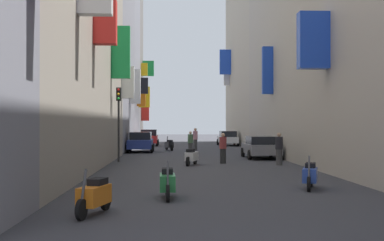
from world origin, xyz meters
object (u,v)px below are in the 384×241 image
Objects in this scene: pedestrian_crossing at (195,139)px; pedestrian_near_left at (279,149)px; parked_car_blue at (141,142)px; pedestrian_near_right at (190,143)px; scooter_black at (169,145)px; scooter_blue at (310,175)px; traffic_light_near_corner at (119,111)px; scooter_orange at (94,195)px; scooter_green at (167,182)px; parked_car_red at (149,137)px; scooter_white at (192,156)px; parked_car_grey at (261,147)px; pedestrian_mid_street at (223,148)px; parked_car_white at (228,138)px.

pedestrian_near_left is at bearing -76.28° from pedestrian_crossing.
pedestrian_near_right is (3.69, -2.45, 0.01)m from parked_car_blue.
scooter_blue is at bearing -79.03° from scooter_black.
traffic_light_near_corner reaches higher than scooter_black.
scooter_green is at bearing 57.24° from scooter_orange.
parked_car_red is 37.90m from scooter_orange.
scooter_black is (-1.20, 14.58, -0.00)m from scooter_white.
parked_car_blue is at bearing 95.13° from scooter_green.
parked_car_grey is 2.43× the size of pedestrian_crossing.
pedestrian_crossing is at bearing 85.51° from scooter_green.
scooter_black is at bearing 42.18° from parked_car_blue.
traffic_light_near_corner reaches higher than scooter_green.
pedestrian_mid_street reaches higher than pedestrian_near_right.
pedestrian_near_right reaches higher than scooter_orange.
pedestrian_near_left is (0.05, -23.59, 0.09)m from parked_car_white.
pedestrian_near_right reaches higher than scooter_white.
scooter_black is 0.94× the size of scooter_orange.
traffic_light_near_corner is (-2.85, 14.34, 2.40)m from scooter_green.
scooter_blue and scooter_green have the same top height.
scooter_blue and scooter_black have the same top height.
parked_car_white is 9.41m from pedestrian_crossing.
scooter_black is 1.06× the size of pedestrian_mid_street.
scooter_blue is 20.19m from pedestrian_near_right.
parked_car_grey reaches higher than scooter_blue.
scooter_blue and scooter_white have the same top height.
scooter_green is at bearing -94.49° from pedestrian_crossing.
pedestrian_near_right is (-4.18, 5.05, 0.06)m from parked_car_grey.
parked_car_white reaches higher than scooter_green.
parked_car_red is at bearing 179.41° from parked_car_white.
parked_car_white is 13.96m from pedestrian_near_right.
scooter_orange is at bearing -106.66° from pedestrian_mid_street.
parked_car_blue is at bearing 107.08° from scooter_blue.
parked_car_red is at bearing 108.09° from pedestrian_near_left.
traffic_light_near_corner is (-0.83, -20.91, 2.05)m from parked_car_red.
parked_car_grey is 17.73m from scooter_green.
scooter_orange is at bearing -110.83° from parked_car_grey.
traffic_light_near_corner is at bearing 146.39° from scooter_white.
parked_car_red is at bearing 93.27° from scooter_green.
scooter_white and scooter_green have the same top height.
traffic_light_near_corner is (-8.54, -2.45, 2.13)m from parked_car_grey.
scooter_green is 1.05× the size of scooter_orange.
scooter_orange is 1.13× the size of pedestrian_mid_street.
scooter_green is 14.81m from traffic_light_near_corner.
pedestrian_mid_street is at bearing -124.94° from parked_car_grey.
pedestrian_near_right is (1.53, -4.41, 0.33)m from scooter_black.
pedestrian_near_left is (7.42, 14.23, 0.38)m from scooter_orange.
pedestrian_near_right is (3.22, 24.49, 0.33)m from scooter_orange.
scooter_orange is at bearing -97.48° from pedestrian_near_right.
pedestrian_crossing reaches higher than scooter_blue.
pedestrian_near_right is at bearing 88.11° from scooter_white.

